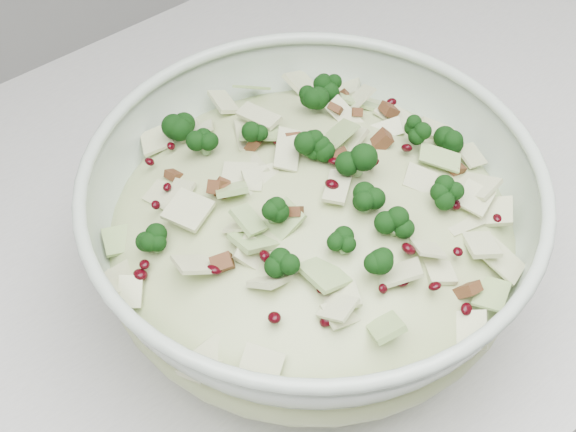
{
  "coord_description": "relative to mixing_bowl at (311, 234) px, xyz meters",
  "views": [
    {
      "loc": [
        -0.02,
        1.33,
        1.4
      ],
      "look_at": [
        0.2,
        1.61,
        0.99
      ],
      "focal_mm": 50.0,
      "sensor_mm": 36.0,
      "label": 1
    }
  ],
  "objects": [
    {
      "name": "mixing_bowl",
      "position": [
        0.0,
        0.0,
        0.0
      ],
      "size": [
        0.38,
        0.38,
        0.13
      ],
      "rotation": [
        0.0,
        0.0,
        0.28
      ],
      "color": "#B6C8B6",
      "rests_on": "counter"
    },
    {
      "name": "salad",
      "position": [
        -0.0,
        0.0,
        0.02
      ],
      "size": [
        0.3,
        0.3,
        0.13
      ],
      "rotation": [
        0.0,
        0.0,
        0.03
      ],
      "color": "#BCCA8A",
      "rests_on": "mixing_bowl"
    }
  ]
}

